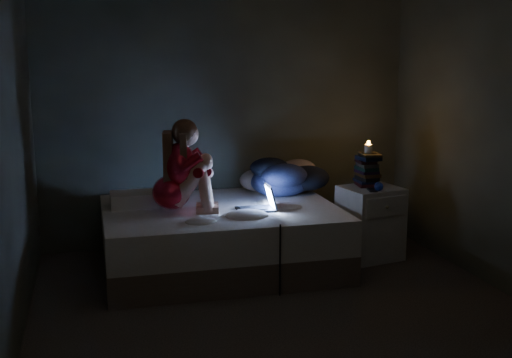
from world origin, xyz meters
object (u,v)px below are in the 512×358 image
object	(u,v)px
woman	(171,166)
laptop	(255,197)
candle	(368,150)
phone	(369,190)
nightstand	(370,223)
bed	(221,238)

from	to	relation	value
woman	laptop	distance (m)	0.76
woman	candle	distance (m)	1.80
phone	nightstand	bearing A→B (deg)	79.18
nightstand	candle	xyz separation A→B (m)	(-0.01, 0.08, 0.66)
woman	laptop	bearing A→B (deg)	-0.48
candle	phone	distance (m)	0.39
woman	nightstand	size ratio (longest dim) A/B	1.19
nightstand	candle	size ratio (longest dim) A/B	8.27
bed	phone	bearing A→B (deg)	-7.96
phone	candle	bearing A→B (deg)	92.46
bed	woman	size ratio (longest dim) A/B	2.54
laptop	nightstand	bearing A→B (deg)	7.80
bed	woman	xyz separation A→B (m)	(-0.43, -0.06, 0.67)
woman	nightstand	distance (m)	1.91
bed	nightstand	size ratio (longest dim) A/B	3.01
candle	phone	world-z (taller)	candle
bed	nightstand	world-z (taller)	nightstand
laptop	phone	bearing A→B (deg)	1.74
laptop	woman	bearing A→B (deg)	170.97
woman	candle	xyz separation A→B (m)	(1.80, 0.07, 0.06)
nightstand	bed	bearing A→B (deg)	166.07
woman	phone	distance (m)	1.76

